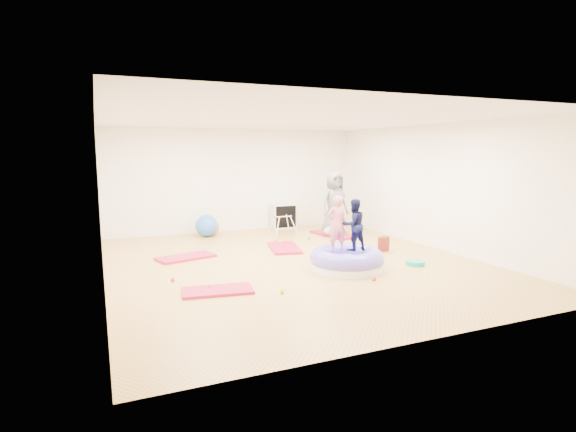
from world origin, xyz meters
name	(u,v)px	position (x,y,z in m)	size (l,w,h in m)	color
room	(294,193)	(0.00, 0.00, 1.40)	(7.01, 8.01, 2.81)	gold
gym_mat_front_left	(218,291)	(-1.87, -1.25, 0.02)	(1.10, 0.55, 0.05)	#C01940
gym_mat_mid_left	(186,257)	(-1.91, 1.22, 0.02)	(1.16, 0.58, 0.05)	#C01940
gym_mat_center_back	(284,248)	(0.32, 1.25, 0.03)	(1.23, 0.62, 0.05)	#C01940
gym_mat_right	(354,254)	(1.46, 0.13, 0.02)	(1.08, 0.54, 0.05)	#C01940
gym_mat_rear_right	(334,234)	(2.17, 2.27, 0.03)	(1.33, 0.66, 0.06)	#C01940
inflatable_cushion	(347,261)	(0.70, -0.86, 0.17)	(1.39, 1.39, 0.44)	white
child_pink	(337,221)	(0.52, -0.78, 0.92)	(0.38, 0.25, 1.04)	#DB6D80
child_navy	(354,222)	(0.85, -0.84, 0.89)	(0.47, 0.37, 0.97)	black
adult_caregiver	(334,203)	(2.13, 2.22, 0.86)	(0.79, 0.51, 1.62)	slate
infant	(331,231)	(1.95, 2.05, 0.17)	(0.38, 0.39, 0.22)	#94BBCD
ball_pit_balls	(277,258)	(-0.22, 0.34, 0.04)	(3.81, 3.81, 0.07)	#CED700
exercise_ball_blue	(207,226)	(-0.97, 3.41, 0.29)	(0.57, 0.57, 0.57)	blue
exercise_ball_orange	(212,227)	(-0.80, 3.59, 0.20)	(0.41, 0.41, 0.41)	#E46000
infant_play_gym	(283,222)	(0.98, 2.94, 0.33)	(0.64, 0.61, 0.49)	silver
cube_shelf	(284,216)	(1.36, 3.79, 0.36)	(0.71, 0.35, 0.71)	silver
balance_disc	(415,263)	(2.11, -1.09, 0.04)	(0.37, 0.37, 0.08)	#0FA38A
backpack	(384,244)	(2.27, 0.20, 0.16)	(0.27, 0.17, 0.32)	#B83623
yellow_toy	(229,291)	(-1.69, -1.31, 0.01)	(0.18, 0.18, 0.03)	#CED700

